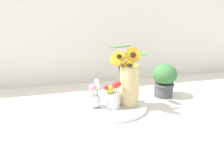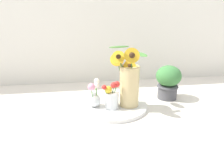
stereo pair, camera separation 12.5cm
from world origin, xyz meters
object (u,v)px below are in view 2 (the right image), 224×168
at_px(serving_tray, 112,105).
at_px(mason_jar_sunflowers, 129,82).
at_px(vase_bulb_right, 94,97).
at_px(potted_plant, 168,81).
at_px(vase_small_center, 112,97).

relative_size(serving_tray, mason_jar_sunflowers, 1.14).
xyz_separation_m(vase_bulb_right, potted_plant, (0.48, 0.11, 0.04)).
bearing_deg(mason_jar_sunflowers, serving_tray, 160.75).
bearing_deg(mason_jar_sunflowers, potted_plant, 22.20).
relative_size(mason_jar_sunflowers, vase_bulb_right, 2.28).
distance_m(serving_tray, vase_bulb_right, 0.13).
distance_m(mason_jar_sunflowers, potted_plant, 0.31).
height_order(serving_tray, potted_plant, potted_plant).
distance_m(serving_tray, vase_small_center, 0.09).
distance_m(vase_bulb_right, potted_plant, 0.49).
height_order(mason_jar_sunflowers, vase_bulb_right, mason_jar_sunflowers).
bearing_deg(vase_small_center, serving_tray, 78.96).
height_order(serving_tray, vase_bulb_right, vase_bulb_right).
height_order(mason_jar_sunflowers, potted_plant, mason_jar_sunflowers).
relative_size(vase_bulb_right, potted_plant, 0.74).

